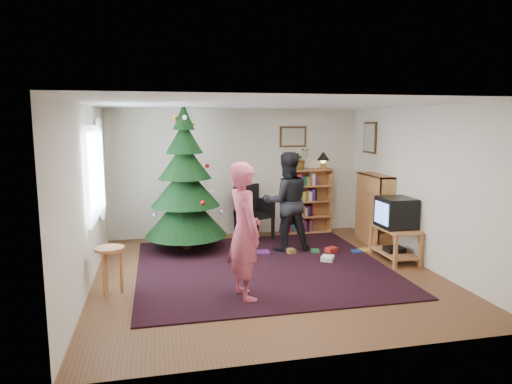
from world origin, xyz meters
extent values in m
plane|color=brown|center=(0.00, 0.00, 0.00)|extent=(5.00, 5.00, 0.00)
plane|color=white|center=(0.00, 0.00, 2.50)|extent=(5.00, 5.00, 0.00)
cube|color=silver|center=(0.00, 2.50, 1.25)|extent=(5.00, 0.02, 2.50)
cube|color=silver|center=(0.00, -2.50, 1.25)|extent=(5.00, 0.02, 2.50)
cube|color=silver|center=(-2.50, 0.00, 1.25)|extent=(0.02, 5.00, 2.50)
cube|color=silver|center=(2.50, 0.00, 1.25)|extent=(0.02, 5.00, 2.50)
cube|color=black|center=(0.00, 0.30, 0.01)|extent=(3.80, 3.60, 0.02)
cube|color=silver|center=(-2.47, 0.60, 1.50)|extent=(0.04, 1.20, 1.40)
cube|color=white|center=(-2.43, 1.30, 1.50)|extent=(0.06, 0.35, 1.60)
cube|color=#4C3319|center=(1.15, 2.48, 1.95)|extent=(0.55, 0.03, 0.42)
cube|color=beige|center=(1.15, 2.48, 1.95)|extent=(0.47, 0.01, 0.34)
cube|color=#4C3319|center=(2.48, 1.75, 1.95)|extent=(0.03, 0.50, 0.60)
cube|color=beige|center=(2.48, 1.75, 1.95)|extent=(0.01, 0.42, 0.52)
cylinder|color=#3F2816|center=(-1.08, 1.52, 0.14)|extent=(0.14, 0.14, 0.27)
cone|color=black|center=(-1.08, 1.52, 0.68)|extent=(1.42, 1.42, 0.80)
cone|color=black|center=(-1.08, 1.52, 1.16)|extent=(1.19, 1.19, 0.71)
cone|color=black|center=(-1.08, 1.52, 1.60)|extent=(0.92, 0.92, 0.63)
cone|color=black|center=(-1.08, 1.52, 1.99)|extent=(0.64, 0.64, 0.55)
cone|color=black|center=(-1.08, 1.52, 2.35)|extent=(0.37, 0.37, 0.46)
cube|color=#C28345|center=(1.46, 2.34, 0.65)|extent=(0.95, 0.30, 1.30)
cube|color=#C28345|center=(1.46, 2.34, 1.29)|extent=(0.95, 0.30, 0.03)
cube|color=#C28345|center=(2.34, 1.20, 0.65)|extent=(0.30, 0.95, 1.30)
cube|color=#C28345|center=(2.34, 1.20, 1.29)|extent=(0.30, 0.95, 0.03)
cube|color=#C28345|center=(2.22, 0.21, 0.53)|extent=(0.49, 0.88, 0.04)
cube|color=#C28345|center=(2.01, -0.20, 0.26)|extent=(0.05, 0.05, 0.51)
cube|color=#C28345|center=(2.43, -0.20, 0.26)|extent=(0.05, 0.05, 0.51)
cube|color=#C28345|center=(2.01, 0.62, 0.26)|extent=(0.05, 0.05, 0.51)
cube|color=#C28345|center=(2.43, 0.62, 0.26)|extent=(0.05, 0.05, 0.51)
cube|color=#C28345|center=(2.22, 0.21, 0.12)|extent=(0.45, 0.84, 0.03)
cube|color=black|center=(2.22, 0.21, 0.17)|extent=(0.30, 0.25, 0.08)
cube|color=black|center=(2.22, 0.21, 0.79)|extent=(0.51, 0.56, 0.49)
cube|color=#5580E8|center=(1.96, 0.21, 0.79)|extent=(0.01, 0.44, 0.35)
cube|color=black|center=(0.24, 1.97, 0.47)|extent=(0.75, 0.75, 0.05)
cube|color=black|center=(0.24, 2.23, 0.76)|extent=(0.55, 0.27, 0.57)
cube|color=black|center=(-0.02, 1.72, 0.23)|extent=(0.07, 0.07, 0.47)
cube|color=black|center=(0.50, 1.72, 0.23)|extent=(0.07, 0.07, 0.47)
cube|color=black|center=(-0.02, 2.23, 0.23)|extent=(0.07, 0.07, 0.47)
cube|color=black|center=(0.50, 2.23, 0.23)|extent=(0.07, 0.07, 0.47)
cylinder|color=#C28345|center=(-2.20, -0.34, 0.61)|extent=(0.38, 0.38, 0.04)
cylinder|color=#C28345|center=(-2.06, -0.34, 0.29)|extent=(0.05, 0.05, 0.59)
cylinder|color=#C28345|center=(-2.27, -0.22, 0.29)|extent=(0.05, 0.05, 0.59)
cylinder|color=#C28345|center=(-2.27, -0.45, 0.29)|extent=(0.05, 0.05, 0.59)
imported|color=#C54E67|center=(-0.50, -0.87, 0.88)|extent=(0.54, 0.71, 1.76)
imported|color=black|center=(0.64, 1.13, 0.87)|extent=(0.86, 0.67, 1.74)
imported|color=gray|center=(1.26, 2.34, 1.51)|extent=(0.42, 0.38, 0.42)
cylinder|color=#A57F33|center=(1.76, 2.34, 1.35)|extent=(0.11, 0.11, 0.11)
sphere|color=#FFD88C|center=(1.76, 2.34, 1.48)|extent=(0.11, 0.11, 0.11)
cone|color=black|center=(1.76, 2.34, 1.56)|extent=(0.26, 0.26, 0.18)
cube|color=#A51E19|center=(1.36, 0.79, 0.04)|extent=(0.20, 0.20, 0.08)
cube|color=navy|center=(1.78, 0.68, 0.04)|extent=(0.20, 0.20, 0.08)
cube|color=#1E592D|center=(1.08, 0.87, 0.04)|extent=(0.20, 0.20, 0.08)
cube|color=gold|center=(1.97, 0.77, 0.04)|extent=(0.20, 0.20, 0.08)
cube|color=brown|center=(0.65, 0.88, 0.04)|extent=(0.20, 0.20, 0.08)
cube|color=beige|center=(1.11, 0.34, 0.04)|extent=(0.20, 0.20, 0.08)
cube|color=#4C1959|center=(0.19, 0.99, 0.04)|extent=(0.20, 0.20, 0.08)
camera|label=1|loc=(-1.56, -6.39, 2.26)|focal=32.00mm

